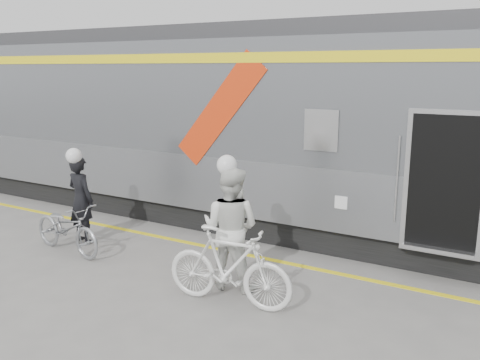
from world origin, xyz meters
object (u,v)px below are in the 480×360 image
Objects in this scene: bicycle_left at (67,228)px; woman at (231,228)px; man at (81,200)px; bicycle_right at (229,267)px.

bicycle_left is 3.34m from woman.
man is 3.51m from woman.
bicycle_right is (3.80, -0.87, -0.27)m from man.
man is 0.70m from bicycle_left.
woman is at bearing -177.93° from man.
bicycle_left is at bearing 117.32° from man.
man is at bearing 27.32° from bicycle_left.
woman reaches higher than bicycle_right.
woman is 0.73m from bicycle_right.
woman reaches higher than man.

